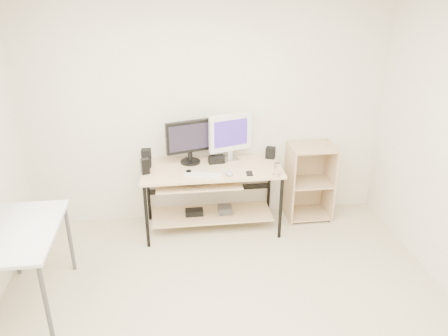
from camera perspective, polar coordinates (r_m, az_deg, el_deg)
room at (r=2.98m, az=-1.28°, el=-2.54°), size 4.01×4.01×2.62m
desk at (r=4.78m, az=-1.91°, el=-2.29°), size 1.50×0.65×0.75m
side_table at (r=3.98m, az=-25.03°, el=-8.35°), size 0.60×1.00×0.75m
shelf_unit at (r=5.19m, az=10.97°, el=-1.62°), size 0.50×0.40×0.90m
black_monitor at (r=4.73m, az=-4.51°, el=3.77°), size 0.52×0.22×0.48m
white_imac at (r=4.79m, az=0.86°, el=4.49°), size 0.49×0.20×0.53m
keyboard at (r=4.51m, az=-2.77°, el=-0.90°), size 0.40×0.23×0.01m
mouse at (r=4.51m, az=0.66°, el=-0.70°), size 0.10×0.13×0.04m
center_speaker at (r=4.79m, az=-1.00°, el=1.12°), size 0.18×0.10×0.09m
speaker_left at (r=4.75m, az=-10.09°, el=1.32°), size 0.11×0.11×0.20m
speaker_right at (r=4.96m, az=6.08°, el=2.01°), size 0.13×0.13×0.12m
audio_controller at (r=4.59m, az=-10.26°, el=0.20°), size 0.10×0.08×0.17m
volume_puck at (r=4.59m, az=-4.64°, el=-0.47°), size 0.07×0.07×0.02m
smartphone at (r=4.55m, az=3.34°, el=-0.72°), size 0.07×0.12×0.01m
coaster at (r=4.55m, az=6.89°, el=-0.91°), size 0.10×0.10×0.01m
drinking_glass at (r=4.52m, az=6.93°, el=-0.12°), size 0.08×0.08×0.13m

